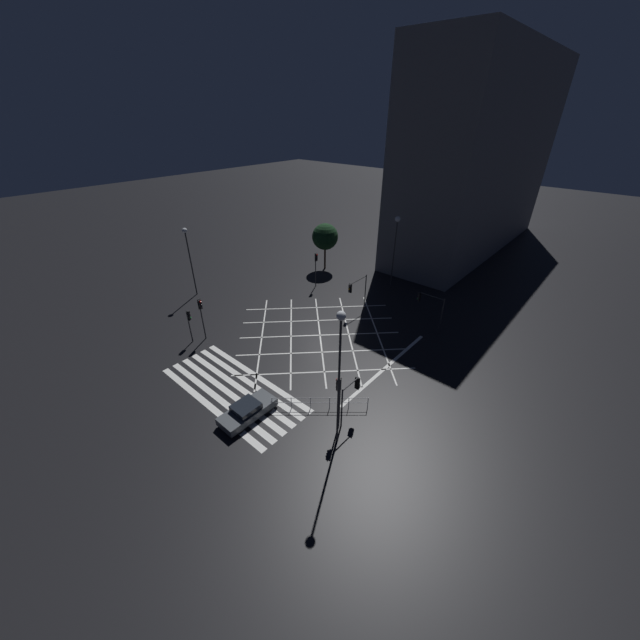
% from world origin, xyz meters
% --- Properties ---
extents(ground_plane, '(200.00, 200.00, 0.00)m').
position_xyz_m(ground_plane, '(0.00, 0.00, 0.00)').
color(ground_plane, black).
extents(road_markings, '(18.90, 22.26, 0.01)m').
position_xyz_m(road_markings, '(0.45, -6.17, 0.00)').
color(road_markings, silver).
rests_on(road_markings, ground_plane).
extents(office_building, '(10.06, 35.34, 25.77)m').
position_xyz_m(office_building, '(-0.01, 34.65, 12.89)').
color(office_building, slate).
rests_on(office_building, ground_plane).
extents(traffic_light_sw_cross, '(0.36, 0.39, 3.28)m').
position_xyz_m(traffic_light_sw_cross, '(-8.30, -8.61, 2.34)').
color(traffic_light_sw_cross, '#2D2D30').
rests_on(traffic_light_sw_cross, ground_plane).
extents(traffic_light_ne_main, '(2.76, 0.36, 3.75)m').
position_xyz_m(traffic_light_ne_main, '(6.97, 7.91, 2.77)').
color(traffic_light_ne_main, '#2D2D30').
rests_on(traffic_light_ne_main, ground_plane).
extents(traffic_light_se_cross, '(0.36, 1.96, 3.36)m').
position_xyz_m(traffic_light_se_cross, '(8.66, -6.64, 2.44)').
color(traffic_light_se_cross, '#2D2D30').
rests_on(traffic_light_se_cross, ground_plane).
extents(traffic_light_sw_main, '(0.39, 0.36, 4.20)m').
position_xyz_m(traffic_light_sw_main, '(-7.75, -7.58, 3.00)').
color(traffic_light_sw_main, '#2D2D30').
rests_on(traffic_light_sw_main, ground_plane).
extents(traffic_light_median_north, '(0.36, 3.12, 3.68)m').
position_xyz_m(traffic_light_median_north, '(-0.33, 6.22, 2.74)').
color(traffic_light_median_north, '#2D2D30').
rests_on(traffic_light_median_north, ground_plane).
extents(traffic_light_se_main, '(0.39, 0.36, 4.17)m').
position_xyz_m(traffic_light_se_main, '(8.45, -7.79, 2.98)').
color(traffic_light_se_main, '#2D2D30').
rests_on(traffic_light_se_main, ground_plane).
extents(traffic_light_nw_main, '(0.39, 0.36, 4.29)m').
position_xyz_m(traffic_light_nw_main, '(-7.63, 7.99, 3.06)').
color(traffic_light_nw_main, '#2D2D30').
rests_on(traffic_light_nw_main, ground_plane).
extents(street_lamp_east, '(0.54, 0.54, 7.89)m').
position_xyz_m(street_lamp_east, '(-16.81, -2.90, 5.76)').
color(street_lamp_east, '#2D2D30').
rests_on(street_lamp_east, ground_plane).
extents(street_lamp_west, '(0.53, 0.53, 9.79)m').
position_xyz_m(street_lamp_west, '(9.23, -8.85, 6.87)').
color(street_lamp_west, '#2D2D30').
rests_on(street_lamp_west, ground_plane).
extents(street_lamp_far, '(0.62, 0.62, 8.67)m').
position_xyz_m(street_lamp_far, '(-0.59, 13.73, 6.66)').
color(street_lamp_far, '#2D2D30').
rests_on(street_lamp_far, ground_plane).
extents(street_tree_near, '(3.43, 3.43, 6.14)m').
position_xyz_m(street_tree_near, '(-10.62, 13.12, 4.41)').
color(street_tree_near, '#473323').
rests_on(street_tree_near, ground_plane).
extents(waiting_car, '(1.75, 4.20, 1.19)m').
position_xyz_m(waiting_car, '(3.15, -11.33, 0.58)').
color(waiting_car, '#474C51').
rests_on(waiting_car, ground_plane).
extents(pedestrian_railing, '(5.26, 4.61, 1.05)m').
position_xyz_m(pedestrian_railing, '(6.47, -7.38, 0.67)').
color(pedestrian_railing, '#9EA0A5').
rests_on(pedestrian_railing, ground_plane).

